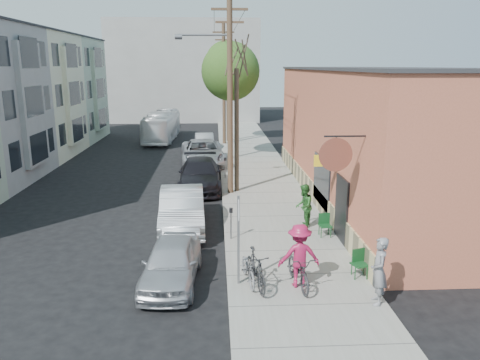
{
  "coord_description": "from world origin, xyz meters",
  "views": [
    {
      "loc": [
        1.7,
        -17.81,
        6.69
      ],
      "look_at": [
        2.81,
        3.33,
        1.5
      ],
      "focal_mm": 35.0,
      "sensor_mm": 36.0,
      "label": 1
    }
  ],
  "objects_px": {
    "patio_chair_a": "(325,225)",
    "parked_bike_b": "(249,268)",
    "car_4": "(205,142)",
    "car_1": "(182,209)",
    "car_0": "(171,262)",
    "parking_meter_far": "(225,164)",
    "patron_grey": "(379,271)",
    "patron_green": "(304,206)",
    "bus": "(162,126)",
    "parking_meter_near": "(231,218)",
    "parked_bike_a": "(256,269)",
    "car_3": "(203,153)",
    "tree_bare": "(237,131)",
    "utility_pole_near": "(229,92)",
    "tree_leafy_far": "(227,64)",
    "tree_leafy_mid": "(231,71)",
    "car_2": "(200,175)",
    "patio_chair_b": "(360,264)",
    "sign_post": "(238,232)",
    "cyclist": "(299,256)"
  },
  "relations": [
    {
      "from": "parked_bike_a",
      "to": "car_2",
      "type": "distance_m",
      "value": 12.51
    },
    {
      "from": "sign_post",
      "to": "patio_chair_b",
      "type": "xyz_separation_m",
      "value": [
        3.85,
        0.23,
        -1.24
      ]
    },
    {
      "from": "patron_grey",
      "to": "car_2",
      "type": "relative_size",
      "value": 0.35
    },
    {
      "from": "patio_chair_b",
      "to": "cyclist",
      "type": "bearing_deg",
      "value": 173.88
    },
    {
      "from": "patio_chair_a",
      "to": "car_0",
      "type": "relative_size",
      "value": 0.21
    },
    {
      "from": "tree_leafy_mid",
      "to": "car_2",
      "type": "bearing_deg",
      "value": -103.74
    },
    {
      "from": "car_1",
      "to": "car_0",
      "type": "bearing_deg",
      "value": -93.14
    },
    {
      "from": "parking_meter_near",
      "to": "patio_chair_a",
      "type": "height_order",
      "value": "parking_meter_near"
    },
    {
      "from": "utility_pole_near",
      "to": "tree_leafy_far",
      "type": "distance_m",
      "value": 17.6
    },
    {
      "from": "tree_leafy_far",
      "to": "car_0",
      "type": "relative_size",
      "value": 2.12
    },
    {
      "from": "parked_bike_b",
      "to": "car_4",
      "type": "xyz_separation_m",
      "value": [
        -1.86,
        24.08,
        0.07
      ]
    },
    {
      "from": "tree_leafy_far",
      "to": "car_2",
      "type": "distance_m",
      "value": 17.38
    },
    {
      "from": "patio_chair_b",
      "to": "car_0",
      "type": "distance_m",
      "value": 5.94
    },
    {
      "from": "parking_meter_far",
      "to": "car_2",
      "type": "relative_size",
      "value": 0.22
    },
    {
      "from": "tree_leafy_mid",
      "to": "patio_chair_a",
      "type": "xyz_separation_m",
      "value": [
        3.15,
        -16.31,
        -5.7
      ]
    },
    {
      "from": "parking_meter_near",
      "to": "parked_bike_a",
      "type": "xyz_separation_m",
      "value": [
        0.6,
        -4.12,
        -0.25
      ]
    },
    {
      "from": "parking_meter_near",
      "to": "patio_chair_a",
      "type": "bearing_deg",
      "value": 1.2
    },
    {
      "from": "car_3",
      "to": "sign_post",
      "type": "bearing_deg",
      "value": -89.65
    },
    {
      "from": "parking_meter_far",
      "to": "tree_leafy_far",
      "type": "relative_size",
      "value": 0.14
    },
    {
      "from": "patio_chair_a",
      "to": "parked_bike_b",
      "type": "distance_m",
      "value": 5.06
    },
    {
      "from": "patron_green",
      "to": "bus",
      "type": "xyz_separation_m",
      "value": [
        -8.47,
        24.6,
        0.25
      ]
    },
    {
      "from": "parked_bike_a",
      "to": "car_3",
      "type": "xyz_separation_m",
      "value": [
        -2.05,
        18.75,
        0.13
      ]
    },
    {
      "from": "patio_chair_a",
      "to": "car_3",
      "type": "relative_size",
      "value": 0.14
    },
    {
      "from": "patio_chair_b",
      "to": "sign_post",
      "type": "bearing_deg",
      "value": 163.73
    },
    {
      "from": "sign_post",
      "to": "tree_leafy_far",
      "type": "distance_m",
      "value": 28.67
    },
    {
      "from": "cyclist",
      "to": "car_1",
      "type": "distance_m",
      "value": 7.01
    },
    {
      "from": "utility_pole_near",
      "to": "car_1",
      "type": "distance_m",
      "value": 7.2
    },
    {
      "from": "tree_bare",
      "to": "parked_bike_b",
      "type": "xyz_separation_m",
      "value": [
        -0.14,
        -10.96,
        -2.74
      ]
    },
    {
      "from": "car_1",
      "to": "car_3",
      "type": "xyz_separation_m",
      "value": [
        0.54,
        12.92,
        0.02
      ]
    },
    {
      "from": "parked_bike_a",
      "to": "tree_bare",
      "type": "bearing_deg",
      "value": 78.59
    },
    {
      "from": "parking_meter_far",
      "to": "car_4",
      "type": "relative_size",
      "value": 0.3
    },
    {
      "from": "tree_bare",
      "to": "patio_chair_a",
      "type": "bearing_deg",
      "value": -66.09
    },
    {
      "from": "parking_meter_near",
      "to": "car_2",
      "type": "xyz_separation_m",
      "value": [
        -1.45,
        8.21,
        -0.17
      ]
    },
    {
      "from": "tree_leafy_mid",
      "to": "bus",
      "type": "relative_size",
      "value": 0.87
    },
    {
      "from": "patio_chair_a",
      "to": "bus",
      "type": "relative_size",
      "value": 0.09
    },
    {
      "from": "tree_bare",
      "to": "parked_bike_a",
      "type": "distance_m",
      "value": 11.61
    },
    {
      "from": "parking_meter_near",
      "to": "patio_chair_b",
      "type": "bearing_deg",
      "value": -42.45
    },
    {
      "from": "car_3",
      "to": "patio_chair_a",
      "type": "bearing_deg",
      "value": -74.95
    },
    {
      "from": "patron_green",
      "to": "parking_meter_near",
      "type": "bearing_deg",
      "value": -50.65
    },
    {
      "from": "parking_meter_far",
      "to": "patron_grey",
      "type": "distance_m",
      "value": 15.89
    },
    {
      "from": "cyclist",
      "to": "car_1",
      "type": "xyz_separation_m",
      "value": [
        -3.91,
        5.8,
        -0.29
      ]
    },
    {
      "from": "tree_leafy_mid",
      "to": "patron_green",
      "type": "xyz_separation_m",
      "value": [
        2.49,
        -15.23,
        -5.22
      ]
    },
    {
      "from": "tree_leafy_mid",
      "to": "utility_pole_near",
      "type": "bearing_deg",
      "value": -92.46
    },
    {
      "from": "tree_leafy_mid",
      "to": "tree_bare",
      "type": "bearing_deg",
      "value": -90.0
    },
    {
      "from": "car_2",
      "to": "parked_bike_b",
      "type": "bearing_deg",
      "value": -82.29
    },
    {
      "from": "sign_post",
      "to": "patron_green",
      "type": "bearing_deg",
      "value": 59.52
    },
    {
      "from": "parking_meter_far",
      "to": "car_3",
      "type": "relative_size",
      "value": 0.2
    },
    {
      "from": "patio_chair_a",
      "to": "cyclist",
      "type": "distance_m",
      "value": 4.58
    },
    {
      "from": "patio_chair_a",
      "to": "car_0",
      "type": "bearing_deg",
      "value": -154.12
    },
    {
      "from": "utility_pole_near",
      "to": "car_1",
      "type": "relative_size",
      "value": 1.95
    }
  ]
}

